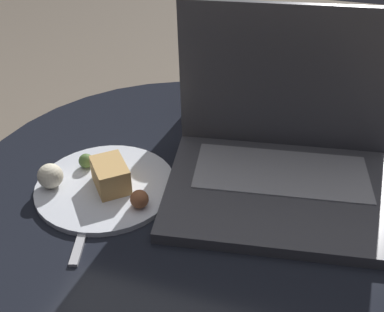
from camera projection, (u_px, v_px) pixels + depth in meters
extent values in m
cylinder|color=#515156|center=(190.00, 279.00, 0.88)|extent=(0.07, 0.07, 0.46)
cylinder|color=black|center=(190.00, 183.00, 0.75)|extent=(0.74, 0.74, 0.02)
cube|color=#47474C|center=(280.00, 192.00, 0.70)|extent=(0.39, 0.31, 0.02)
cube|color=gray|center=(281.00, 172.00, 0.72)|extent=(0.29, 0.17, 0.00)
cube|color=#47474C|center=(290.00, 82.00, 0.71)|extent=(0.36, 0.10, 0.26)
cube|color=#19234C|center=(290.00, 83.00, 0.71)|extent=(0.33, 0.09, 0.23)
cylinder|color=brown|center=(204.00, 73.00, 0.89)|extent=(0.06, 0.06, 0.17)
cylinder|color=white|center=(205.00, 24.00, 0.83)|extent=(0.06, 0.06, 0.03)
cylinder|color=silver|center=(106.00, 186.00, 0.72)|extent=(0.22, 0.22, 0.01)
cube|color=tan|center=(110.00, 175.00, 0.70)|extent=(0.08, 0.08, 0.04)
sphere|color=beige|center=(50.00, 176.00, 0.70)|extent=(0.04, 0.04, 0.04)
sphere|color=#9E5B38|center=(139.00, 199.00, 0.66)|extent=(0.03, 0.03, 0.03)
sphere|color=#4C6B33|center=(86.00, 161.00, 0.75)|extent=(0.02, 0.02, 0.02)
cube|color=#B2B2B7|center=(82.00, 234.00, 0.63)|extent=(0.05, 0.11, 0.01)
cube|color=#B2B2B7|center=(94.00, 196.00, 0.70)|extent=(0.04, 0.05, 0.01)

